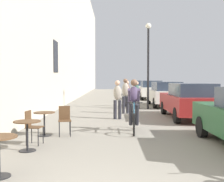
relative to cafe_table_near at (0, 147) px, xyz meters
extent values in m
cube|color=#B7AD99|center=(-1.35, 12.04, 5.87)|extent=(0.50, 68.00, 12.78)
cube|color=black|center=(-1.08, 10.32, 2.41)|extent=(0.04, 1.10, 1.70)
cylinder|color=black|center=(0.00, 0.00, -0.51)|extent=(0.40, 0.40, 0.02)
cylinder|color=black|center=(0.00, 0.00, -0.16)|extent=(0.05, 0.05, 0.67)
cylinder|color=#4C331E|center=(0.00, 0.00, 0.19)|extent=(0.64, 0.64, 0.02)
cylinder|color=black|center=(-0.04, 1.76, -0.51)|extent=(0.40, 0.40, 0.02)
cylinder|color=black|center=(-0.04, 1.76, -0.16)|extent=(0.05, 0.05, 0.67)
cylinder|color=#4C331E|center=(-0.04, 1.76, 0.19)|extent=(0.64, 0.64, 0.02)
cylinder|color=black|center=(0.14, 2.54, -0.30)|extent=(0.02, 0.02, 0.45)
cylinder|color=black|center=(0.10, 2.22, -0.30)|extent=(0.02, 0.02, 0.45)
cylinder|color=black|center=(-0.18, 2.59, -0.30)|extent=(0.02, 0.02, 0.45)
cylinder|color=black|center=(-0.22, 2.27, -0.30)|extent=(0.02, 0.02, 0.45)
cube|color=#4C331E|center=(-0.04, 2.41, -0.06)|extent=(0.43, 0.43, 0.02)
cube|color=#4C331E|center=(-0.22, 2.43, 0.16)|extent=(0.07, 0.34, 0.42)
cylinder|color=black|center=(-0.06, 3.53, -0.51)|extent=(0.40, 0.40, 0.02)
cylinder|color=black|center=(-0.06, 3.53, -0.16)|extent=(0.05, 0.05, 0.67)
cylinder|color=#4C331E|center=(-0.06, 3.53, 0.19)|extent=(0.64, 0.64, 0.02)
cylinder|color=black|center=(0.74, 3.40, -0.30)|extent=(0.02, 0.02, 0.45)
cylinder|color=black|center=(0.42, 3.34, -0.30)|extent=(0.02, 0.02, 0.45)
cylinder|color=black|center=(0.68, 3.72, -0.30)|extent=(0.02, 0.02, 0.45)
cylinder|color=black|center=(0.36, 3.65, -0.30)|extent=(0.02, 0.02, 0.45)
cube|color=#4C331E|center=(0.55, 3.53, -0.06)|extent=(0.45, 0.45, 0.02)
cube|color=#4C331E|center=(0.51, 3.70, 0.16)|extent=(0.34, 0.09, 0.42)
torus|color=black|center=(2.65, 3.55, -0.19)|extent=(0.10, 0.71, 0.71)
torus|color=black|center=(2.72, 4.60, -0.19)|extent=(0.10, 0.71, 0.71)
cylinder|color=#286084|center=(2.72, 4.51, 0.09)|extent=(0.05, 0.22, 0.58)
cylinder|color=#286084|center=(2.68, 4.01, 0.43)|extent=(0.10, 0.82, 0.14)
cylinder|color=#286084|center=(2.65, 3.58, 0.14)|extent=(0.04, 0.09, 0.67)
cylinder|color=#286084|center=(2.69, 4.10, -0.15)|extent=(0.11, 1.00, 0.12)
cylinder|color=black|center=(2.65, 3.60, 0.48)|extent=(0.52, 0.07, 0.03)
ellipsoid|color=black|center=(2.71, 4.42, 0.41)|extent=(0.12, 0.24, 0.06)
ellipsoid|color=#4C3D5B|center=(2.70, 4.34, 0.68)|extent=(0.37, 0.37, 0.59)
sphere|color=brown|center=(2.70, 4.30, 1.08)|extent=(0.22, 0.22, 0.22)
cylinder|color=#26262D|center=(2.80, 4.26, 0.03)|extent=(0.16, 0.40, 0.75)
cylinder|color=#26262D|center=(2.60, 4.27, 0.03)|extent=(0.16, 0.40, 0.75)
cylinder|color=#4C3D5B|center=(2.82, 3.94, 0.68)|extent=(0.13, 0.75, 0.48)
cylinder|color=#4C3D5B|center=(2.53, 3.96, 0.68)|extent=(0.16, 0.75, 0.48)
cylinder|color=#26262D|center=(2.31, 7.03, -0.12)|extent=(0.14, 0.14, 0.81)
cylinder|color=#26262D|center=(2.11, 7.03, -0.12)|extent=(0.14, 0.14, 0.81)
ellipsoid|color=#9E9384|center=(2.21, 7.03, 0.61)|extent=(0.34, 0.25, 0.64)
sphere|color=tan|center=(2.21, 7.03, 1.03)|extent=(0.22, 0.22, 0.22)
cylinder|color=#26262D|center=(2.75, 8.94, -0.09)|extent=(0.14, 0.14, 0.86)
cylinder|color=#26262D|center=(2.55, 8.93, -0.09)|extent=(0.14, 0.14, 0.86)
ellipsoid|color=#9E9384|center=(2.65, 8.93, 0.67)|extent=(0.35, 0.25, 0.68)
sphere|color=brown|center=(2.65, 8.93, 1.11)|extent=(0.22, 0.22, 0.22)
cylinder|color=#26262D|center=(3.49, 10.99, -0.14)|extent=(0.14, 0.14, 0.77)
cylinder|color=#26262D|center=(3.29, 10.99, -0.14)|extent=(0.14, 0.14, 0.77)
ellipsoid|color=#38564C|center=(3.39, 10.99, 0.56)|extent=(0.35, 0.25, 0.61)
sphere|color=tan|center=(3.39, 10.99, 0.96)|extent=(0.22, 0.22, 0.22)
cylinder|color=#26262D|center=(3.03, 12.54, -0.13)|extent=(0.14, 0.14, 0.78)
cylinder|color=#26262D|center=(2.83, 12.52, -0.13)|extent=(0.14, 0.14, 0.78)
ellipsoid|color=brown|center=(2.93, 12.53, 0.57)|extent=(0.36, 0.27, 0.62)
sphere|color=tan|center=(2.93, 12.53, 0.98)|extent=(0.22, 0.22, 0.22)
cylinder|color=black|center=(4.06, 11.14, 1.78)|extent=(0.12, 0.12, 4.60)
sphere|color=silver|center=(4.06, 11.14, 4.22)|extent=(0.32, 0.32, 0.32)
cylinder|color=black|center=(4.63, 3.33, -0.21)|extent=(0.20, 0.62, 0.61)
cube|color=maroon|center=(5.32, 7.29, 0.14)|extent=(1.82, 4.34, 0.70)
cube|color=#283342|center=(5.31, 6.77, 0.76)|extent=(1.52, 2.35, 0.52)
cylinder|color=black|center=(4.52, 8.72, -0.21)|extent=(0.21, 0.62, 0.62)
cylinder|color=black|center=(6.14, 8.71, -0.21)|extent=(0.21, 0.62, 0.62)
cylinder|color=black|center=(4.49, 5.87, -0.21)|extent=(0.21, 0.62, 0.62)
cylinder|color=black|center=(6.12, 5.86, -0.21)|extent=(0.21, 0.62, 0.62)
cube|color=beige|center=(5.32, 12.73, 0.15)|extent=(1.83, 4.36, 0.71)
cube|color=#283342|center=(5.32, 12.21, 0.76)|extent=(1.53, 2.36, 0.53)
cylinder|color=black|center=(4.51, 14.17, -0.21)|extent=(0.21, 0.63, 0.63)
cylinder|color=black|center=(6.15, 14.16, -0.21)|extent=(0.21, 0.63, 0.63)
cylinder|color=black|center=(4.49, 11.30, -0.21)|extent=(0.21, 0.63, 0.63)
cylinder|color=black|center=(6.13, 11.29, -0.21)|extent=(0.21, 0.63, 0.63)
cube|color=beige|center=(5.26, 18.97, 0.16)|extent=(1.93, 4.49, 0.72)
cube|color=#283342|center=(5.25, 18.44, 0.79)|extent=(1.60, 2.43, 0.54)
cylinder|color=black|center=(4.45, 20.46, -0.20)|extent=(0.22, 0.65, 0.64)
cylinder|color=black|center=(6.13, 20.43, -0.20)|extent=(0.22, 0.65, 0.64)
cylinder|color=black|center=(4.39, 17.52, -0.20)|extent=(0.22, 0.65, 0.64)
cylinder|color=black|center=(6.07, 17.49, -0.20)|extent=(0.22, 0.65, 0.64)
cube|color=#B7B7BC|center=(5.28, 25.05, 0.15)|extent=(1.95, 4.43, 0.71)
cube|color=#283342|center=(5.30, 24.53, 0.77)|extent=(1.59, 2.41, 0.53)
cylinder|color=black|center=(4.41, 26.47, -0.21)|extent=(0.22, 0.64, 0.63)
cylinder|color=black|center=(6.06, 26.52, -0.21)|extent=(0.22, 0.64, 0.63)
cylinder|color=black|center=(4.50, 23.58, -0.21)|extent=(0.22, 0.64, 0.63)
cylinder|color=black|center=(6.15, 23.64, -0.21)|extent=(0.22, 0.64, 0.63)
camera|label=1|loc=(1.98, -4.78, 1.20)|focal=44.47mm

